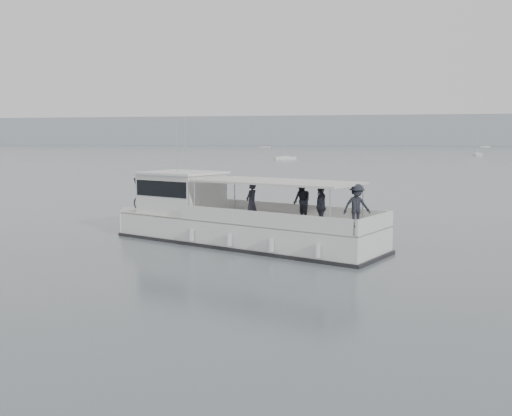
# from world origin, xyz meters

# --- Properties ---
(ground) EXTENTS (1400.00, 1400.00, 0.00)m
(ground) POSITION_xyz_m (0.00, 0.00, 0.00)
(ground) COLOR #525B61
(ground) RESTS_ON ground
(headland) EXTENTS (1400.00, 90.00, 28.00)m
(headland) POSITION_xyz_m (0.00, 560.00, 14.00)
(headland) COLOR #939EA8
(headland) RESTS_ON ground
(tour_boat) EXTENTS (13.47, 8.12, 5.86)m
(tour_boat) POSITION_xyz_m (3.24, 0.28, 0.96)
(tour_boat) COLOR white
(tour_boat) RESTS_ON ground
(moored_fleet) EXTENTS (417.68, 329.28, 10.66)m
(moored_fleet) POSITION_xyz_m (-47.92, 228.11, 0.36)
(moored_fleet) COLOR white
(moored_fleet) RESTS_ON ground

